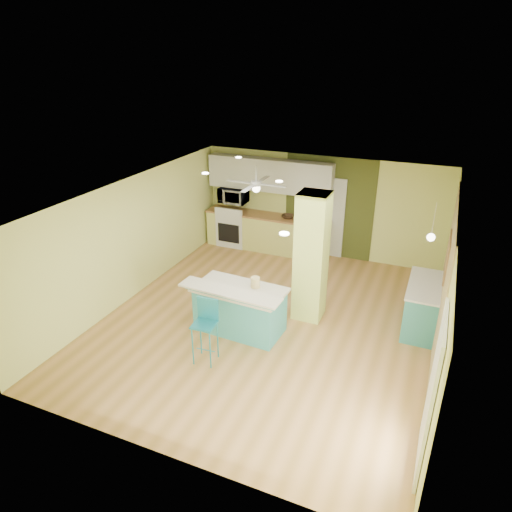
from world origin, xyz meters
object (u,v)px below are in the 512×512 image
(side_counter, at_px, (422,306))
(canister, at_px, (255,282))
(peninsula, at_px, (239,309))
(fruit_bowl, at_px, (288,217))
(bar_stool, at_px, (206,321))

(side_counter, distance_m, canister, 3.13)
(peninsula, distance_m, side_counter, 3.38)
(peninsula, xyz_separation_m, side_counter, (3.07, 1.42, -0.01))
(peninsula, xyz_separation_m, fruit_bowl, (-0.37, 3.70, 0.52))
(canister, bearing_deg, bar_stool, -107.85)
(bar_stool, bearing_deg, canister, 67.66)
(side_counter, relative_size, canister, 7.28)
(peninsula, distance_m, canister, 0.59)
(side_counter, relative_size, fruit_bowl, 4.41)
(peninsula, xyz_separation_m, canister, (0.24, 0.19, 0.50))
(side_counter, xyz_separation_m, fruit_bowl, (-3.45, 2.28, 0.52))
(bar_stool, bearing_deg, peninsula, 77.42)
(peninsula, height_order, bar_stool, bar_stool)
(bar_stool, bearing_deg, fruit_bowl, 88.35)
(side_counter, distance_m, fruit_bowl, 4.16)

